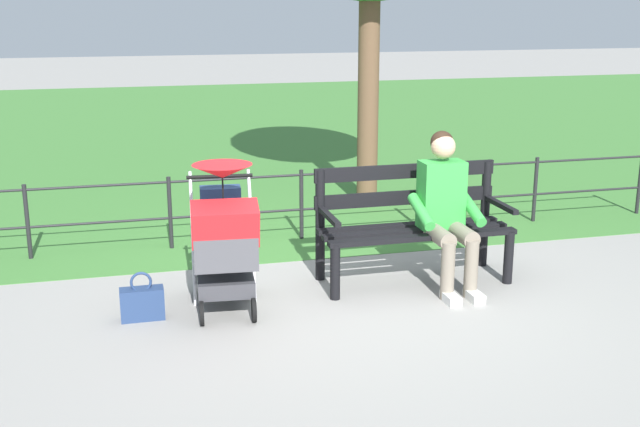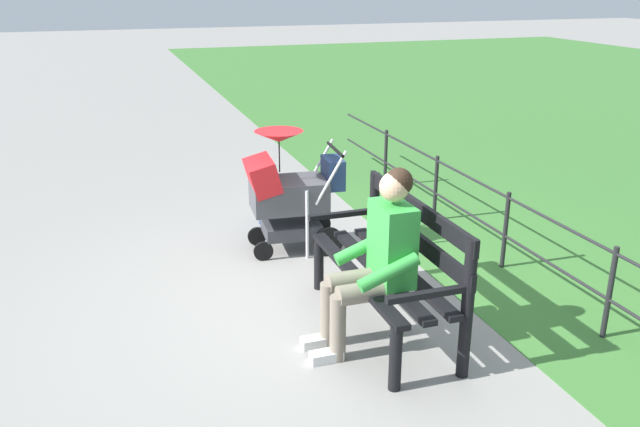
% 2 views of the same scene
% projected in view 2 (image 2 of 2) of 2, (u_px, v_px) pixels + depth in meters
% --- Properties ---
extents(ground_plane, '(60.00, 60.00, 0.00)m').
position_uv_depth(ground_plane, '(346.00, 291.00, 5.44)').
color(ground_plane, gray).
extents(park_bench, '(1.60, 0.61, 0.96)m').
position_uv_depth(park_bench, '(393.00, 260.00, 4.73)').
color(park_bench, black).
rests_on(park_bench, ground).
extents(person_on_bench, '(0.53, 0.74, 1.28)m').
position_uv_depth(person_on_bench, '(377.00, 255.00, 4.43)').
color(person_on_bench, slate).
rests_on(person_on_bench, ground).
extents(stroller, '(0.57, 0.92, 1.15)m').
position_uv_depth(stroller, '(288.00, 190.00, 6.06)').
color(stroller, black).
rests_on(stroller, ground).
extents(handbag, '(0.32, 0.14, 0.37)m').
position_uv_depth(handbag, '(269.00, 216.00, 6.76)').
color(handbag, navy).
rests_on(handbag, ground).
extents(park_fence, '(7.70, 0.04, 0.70)m').
position_uv_depth(park_fence, '(525.00, 234.00, 5.50)').
color(park_fence, black).
rests_on(park_fence, ground).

